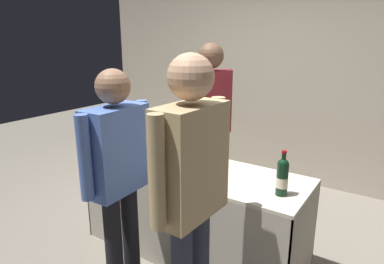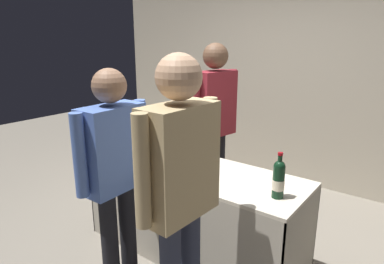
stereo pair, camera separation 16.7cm
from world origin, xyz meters
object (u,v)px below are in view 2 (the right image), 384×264
at_px(display_bottle_0, 205,152).
at_px(taster_foreground_right, 114,165).
at_px(featured_wine_bottle, 131,139).
at_px(wine_glass_near_vendor, 192,148).
at_px(vendor_presenter, 214,116).
at_px(tasting_table, 192,195).

height_order(display_bottle_0, taster_foreground_right, taster_foreground_right).
relative_size(featured_wine_bottle, wine_glass_near_vendor, 2.39).
height_order(display_bottle_0, vendor_presenter, vendor_presenter).
relative_size(tasting_table, taster_foreground_right, 1.16).
xyz_separation_m(display_bottle_0, wine_glass_near_vendor, (-0.22, 0.11, -0.04)).
bearing_deg(taster_foreground_right, tasting_table, -13.35).
distance_m(tasting_table, vendor_presenter, 0.87).
distance_m(featured_wine_bottle, wine_glass_near_vendor, 0.57).
height_order(vendor_presenter, taster_foreground_right, vendor_presenter).
xyz_separation_m(tasting_table, taster_foreground_right, (-0.14, -0.68, 0.44)).
xyz_separation_m(featured_wine_bottle, vendor_presenter, (0.44, 0.71, 0.15)).
distance_m(featured_wine_bottle, display_bottle_0, 0.75).
relative_size(display_bottle_0, taster_foreground_right, 0.19).
distance_m(wine_glass_near_vendor, vendor_presenter, 0.52).
xyz_separation_m(vendor_presenter, taster_foreground_right, (0.07, -1.33, -0.09)).
bearing_deg(taster_foreground_right, display_bottle_0, -18.11).
xyz_separation_m(tasting_table, featured_wine_bottle, (-0.66, -0.06, 0.38)).
bearing_deg(display_bottle_0, wine_glass_near_vendor, 153.43).
bearing_deg(tasting_table, wine_glass_near_vendor, 128.15).
height_order(featured_wine_bottle, display_bottle_0, same).
bearing_deg(taster_foreground_right, featured_wine_bottle, 37.99).
xyz_separation_m(tasting_table, wine_glass_near_vendor, (-0.14, 0.18, 0.34)).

